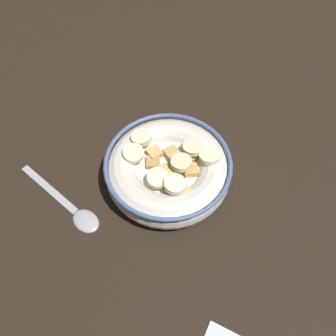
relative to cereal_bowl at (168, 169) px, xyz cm
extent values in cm
cube|color=black|center=(-0.01, 0.00, -3.64)|extent=(109.19, 109.19, 2.00)
cylinder|color=silver|center=(-0.01, 0.00, -2.34)|extent=(9.77, 9.77, 0.60)
torus|color=silver|center=(-0.01, 0.00, -0.27)|extent=(17.76, 17.76, 4.73)
torus|color=#4C6699|center=(-0.01, 0.00, 1.79)|extent=(17.82, 17.82, 0.60)
cylinder|color=white|center=(-0.01, 0.00, 0.47)|extent=(14.92, 14.92, 0.40)
cube|color=tan|center=(-2.85, -2.55, 1.15)|extent=(2.73, 2.72, 1.02)
cube|color=#AD7F42|center=(5.53, 0.09, 1.00)|extent=(2.23, 2.30, 1.09)
cube|color=#B78947|center=(-2.61, -4.72, 1.06)|extent=(2.42, 2.44, 0.94)
cube|color=tan|center=(0.30, -2.09, 1.26)|extent=(2.76, 2.76, 1.10)
cube|color=tan|center=(-0.47, 0.93, 1.22)|extent=(2.70, 2.70, 0.90)
cube|color=tan|center=(5.52, -1.76, 1.25)|extent=(2.72, 2.69, 1.12)
cube|color=tan|center=(-3.24, 0.15, 1.07)|extent=(2.51, 2.54, 0.98)
cube|color=tan|center=(-2.89, 3.74, 1.24)|extent=(2.43, 2.44, 0.89)
cube|color=tan|center=(2.36, -1.48, 1.20)|extent=(2.73, 2.73, 1.00)
cube|color=tan|center=(1.60, 6.06, 1.17)|extent=(1.96, 1.92, 0.95)
cube|color=#B78947|center=(2.14, 0.23, 1.01)|extent=(2.39, 2.38, 0.89)
cube|color=#B78947|center=(0.04, 2.65, 1.28)|extent=(2.69, 2.68, 0.98)
cube|color=tan|center=(4.03, 4.00, 1.02)|extent=(2.52, 2.50, 0.95)
cylinder|color=#F4EABC|center=(4.65, -2.86, 2.37)|extent=(3.93, 3.89, 1.18)
cylinder|color=#F4EABC|center=(4.96, 0.34, 2.21)|extent=(4.04, 4.00, 1.18)
cylinder|color=#F4EABC|center=(0.65, 2.89, 2.04)|extent=(3.86, 3.87, 1.22)
cylinder|color=#F4EABC|center=(-2.88, -2.97, 2.41)|extent=(3.50, 3.47, 1.24)
cylinder|color=beige|center=(-1.85, -0.34, 2.47)|extent=(4.06, 4.08, 1.26)
cylinder|color=#F4EABC|center=(-5.38, -2.14, 2.20)|extent=(3.95, 3.98, 1.28)
cylinder|color=#F9EFC6|center=(-1.78, 3.45, 2.38)|extent=(4.23, 4.20, 1.21)
ellipsoid|color=#A5A5AD|center=(9.28, 9.32, -2.24)|extent=(5.04, 4.49, 0.80)
cube|color=#A5A5AD|center=(16.36, 5.90, -2.46)|extent=(10.85, 5.94, 0.36)
camera|label=1|loc=(-6.49, 25.55, 40.91)|focal=36.72mm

